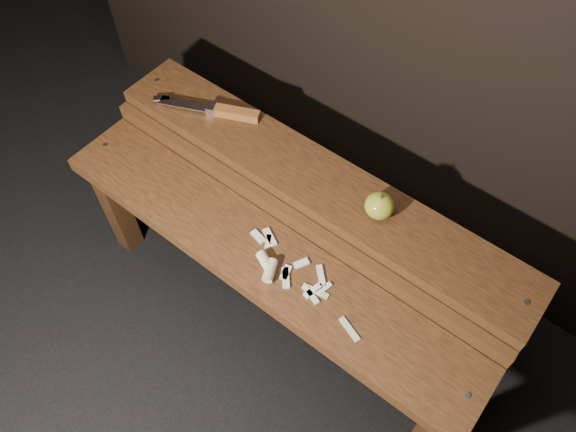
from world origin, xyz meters
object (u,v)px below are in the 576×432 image
Objects in this scene: apple at (379,206)px; knife at (223,111)px; bench_front_tier at (258,269)px; bench_rear_tier at (313,198)px.

knife is (-0.51, 0.02, -0.02)m from apple.
bench_front_tier is 0.44m from knife.
knife is (-0.32, 0.25, 0.16)m from bench_front_tier.
knife is (-0.32, 0.02, 0.10)m from bench_rear_tier.
apple reaches higher than bench_front_tier.
bench_rear_tier is 4.21× the size of knife.
bench_rear_tier is 0.22m from apple.
knife is at bearing 177.91° from apple.
bench_rear_tier is at bearing 90.00° from bench_front_tier.
bench_front_tier is at bearing -90.00° from bench_rear_tier.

